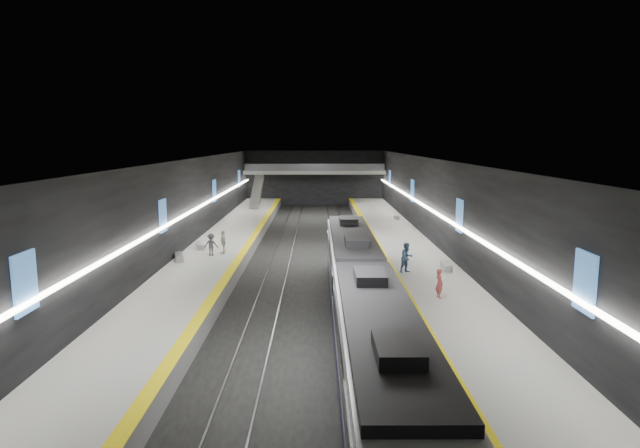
{
  "coord_description": "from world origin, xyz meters",
  "views": [
    {
      "loc": [
        0.43,
        -43.35,
        9.48
      ],
      "look_at": [
        0.63,
        3.07,
        2.2
      ],
      "focal_mm": 30.0,
      "sensor_mm": 36.0,
      "label": 1
    }
  ],
  "objects_px": {
    "bench_left_near": "(179,257)",
    "passenger_right_b": "(407,258)",
    "passenger_left_a": "(223,242)",
    "bench_left_far": "(201,245)",
    "bench_right_far": "(397,217)",
    "train": "(362,296)",
    "bench_right_near": "(446,266)",
    "escalator": "(257,191)",
    "passenger_right_a": "(439,284)",
    "passenger_left_b": "(211,245)"
  },
  "relations": [
    {
      "from": "bench_right_near",
      "to": "bench_right_far",
      "type": "bearing_deg",
      "value": 93.79
    },
    {
      "from": "escalator",
      "to": "bench_left_far",
      "type": "xyz_separation_m",
      "value": [
        -1.38,
        -27.73,
        -1.66
      ]
    },
    {
      "from": "bench_left_far",
      "to": "bench_right_far",
      "type": "relative_size",
      "value": 1.19
    },
    {
      "from": "escalator",
      "to": "bench_left_near",
      "type": "relative_size",
      "value": 4.23
    },
    {
      "from": "train",
      "to": "passenger_left_b",
      "type": "relative_size",
      "value": 18.05
    },
    {
      "from": "escalator",
      "to": "bench_left_far",
      "type": "relative_size",
      "value": 4.13
    },
    {
      "from": "train",
      "to": "passenger_left_a",
      "type": "relative_size",
      "value": 16.87
    },
    {
      "from": "bench_right_far",
      "to": "passenger_left_b",
      "type": "bearing_deg",
      "value": -129.8
    },
    {
      "from": "passenger_left_b",
      "to": "escalator",
      "type": "bearing_deg",
      "value": -86.6
    },
    {
      "from": "bench_left_far",
      "to": "passenger_left_a",
      "type": "bearing_deg",
      "value": -57.83
    },
    {
      "from": "bench_left_near",
      "to": "bench_right_far",
      "type": "height_order",
      "value": "bench_left_near"
    },
    {
      "from": "bench_left_far",
      "to": "bench_right_near",
      "type": "bearing_deg",
      "value": -36.85
    },
    {
      "from": "bench_right_far",
      "to": "bench_right_near",
      "type": "bearing_deg",
      "value": -88.62
    },
    {
      "from": "train",
      "to": "passenger_left_a",
      "type": "xyz_separation_m",
      "value": [
        -9.22,
        15.29,
        -0.31
      ]
    },
    {
      "from": "train",
      "to": "bench_right_far",
      "type": "xyz_separation_m",
      "value": [
        6.54,
        33.26,
        -1.0
      ]
    },
    {
      "from": "train",
      "to": "bench_right_near",
      "type": "relative_size",
      "value": 15.96
    },
    {
      "from": "bench_right_far",
      "to": "passenger_right_a",
      "type": "relative_size",
      "value": 1.01
    },
    {
      "from": "bench_left_far",
      "to": "bench_right_near",
      "type": "relative_size",
      "value": 1.03
    },
    {
      "from": "passenger_right_a",
      "to": "passenger_left_b",
      "type": "bearing_deg",
      "value": 39.75
    },
    {
      "from": "passenger_left_b",
      "to": "bench_left_near",
      "type": "bearing_deg",
      "value": 39.12
    },
    {
      "from": "train",
      "to": "bench_left_near",
      "type": "relative_size",
      "value": 15.89
    },
    {
      "from": "bench_left_near",
      "to": "passenger_right_b",
      "type": "bearing_deg",
      "value": -30.66
    },
    {
      "from": "escalator",
      "to": "passenger_left_a",
      "type": "xyz_separation_m",
      "value": [
        0.78,
        -29.72,
        -1.01
      ]
    },
    {
      "from": "bench_left_near",
      "to": "passenger_right_b",
      "type": "xyz_separation_m",
      "value": [
        15.68,
        -3.73,
        0.75
      ]
    },
    {
      "from": "train",
      "to": "bench_right_near",
      "type": "bearing_deg",
      "value": 57.57
    },
    {
      "from": "bench_right_far",
      "to": "passenger_right_b",
      "type": "height_order",
      "value": "passenger_right_b"
    },
    {
      "from": "bench_left_near",
      "to": "passenger_right_a",
      "type": "xyz_separation_m",
      "value": [
        16.52,
        -9.37,
        0.57
      ]
    },
    {
      "from": "passenger_right_b",
      "to": "bench_right_far",
      "type": "bearing_deg",
      "value": 51.28
    },
    {
      "from": "train",
      "to": "bench_right_near",
      "type": "height_order",
      "value": "train"
    },
    {
      "from": "passenger_right_b",
      "to": "passenger_left_a",
      "type": "relative_size",
      "value": 1.1
    },
    {
      "from": "bench_right_far",
      "to": "passenger_left_a",
      "type": "height_order",
      "value": "passenger_left_a"
    },
    {
      "from": "bench_right_far",
      "to": "passenger_left_b",
      "type": "xyz_separation_m",
      "value": [
        -16.51,
        -18.75,
        0.63
      ]
    },
    {
      "from": "bench_right_far",
      "to": "passenger_right_a",
      "type": "height_order",
      "value": "passenger_right_a"
    },
    {
      "from": "bench_left_near",
      "to": "bench_left_far",
      "type": "xyz_separation_m",
      "value": [
        0.62,
        4.22,
        0.01
      ]
    },
    {
      "from": "bench_left_near",
      "to": "passenger_left_a",
      "type": "xyz_separation_m",
      "value": [
        2.78,
        2.24,
        0.66
      ]
    },
    {
      "from": "train",
      "to": "escalator",
      "type": "distance_m",
      "value": 46.11
    },
    {
      "from": "bench_left_far",
      "to": "passenger_right_a",
      "type": "height_order",
      "value": "passenger_right_a"
    },
    {
      "from": "train",
      "to": "passenger_right_a",
      "type": "distance_m",
      "value": 5.84
    },
    {
      "from": "passenger_right_b",
      "to": "passenger_right_a",
      "type": "bearing_deg",
      "value": -113.51
    },
    {
      "from": "train",
      "to": "passenger_left_b",
      "type": "bearing_deg",
      "value": 124.48
    },
    {
      "from": "bench_right_near",
      "to": "passenger_right_b",
      "type": "height_order",
      "value": "passenger_right_b"
    },
    {
      "from": "bench_left_far",
      "to": "passenger_right_a",
      "type": "distance_m",
      "value": 20.92
    },
    {
      "from": "bench_right_near",
      "to": "passenger_left_a",
      "type": "distance_m",
      "value": 16.52
    },
    {
      "from": "train",
      "to": "passenger_right_a",
      "type": "height_order",
      "value": "train"
    },
    {
      "from": "bench_right_far",
      "to": "passenger_right_b",
      "type": "distance_m",
      "value": 24.12
    },
    {
      "from": "bench_left_near",
      "to": "bench_left_far",
      "type": "relative_size",
      "value": 0.98
    },
    {
      "from": "train",
      "to": "bench_right_far",
      "type": "distance_m",
      "value": 33.92
    },
    {
      "from": "escalator",
      "to": "bench_left_far",
      "type": "distance_m",
      "value": 27.82
    },
    {
      "from": "bench_left_near",
      "to": "passenger_left_a",
      "type": "relative_size",
      "value": 1.06
    },
    {
      "from": "bench_right_near",
      "to": "bench_right_far",
      "type": "relative_size",
      "value": 1.16
    }
  ]
}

